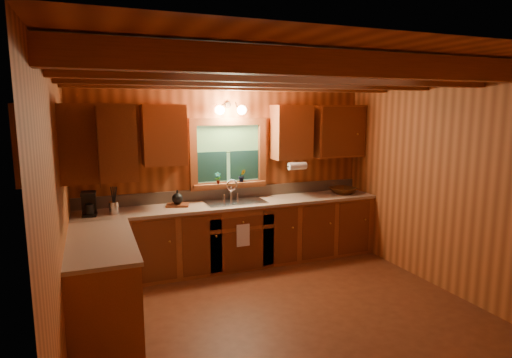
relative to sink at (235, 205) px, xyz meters
The scene contains 20 objects.
room 1.66m from the sink, 90.00° to the right, with size 4.20×4.20×4.20m.
ceiling_beams 2.29m from the sink, 90.00° to the right, with size 4.20×2.54×0.18m.
base_cabinets 0.73m from the sink, 147.14° to the right, with size 4.20×2.22×0.86m.
countertop 0.57m from the sink, 146.97° to the right, with size 4.20×2.24×0.04m.
backsplash 0.31m from the sink, 90.00° to the left, with size 4.20×0.02×0.16m, color #9C8169.
dishwasher_panel 1.79m from the sink, 147.88° to the right, with size 0.02×0.60×0.80m, color white.
upper_cabinets 1.15m from the sink, 162.32° to the right, with size 4.19×1.77×0.78m.
window 0.72m from the sink, 90.00° to the left, with size 1.12×0.08×1.00m.
window_sill 0.34m from the sink, 90.00° to the left, with size 1.06×0.14×0.04m, color brown.
wall_sconce 1.32m from the sink, 90.00° to the left, with size 0.45×0.21×0.17m.
paper_towel_roll 1.06m from the sink, ahead, with size 0.11×0.11×0.27m, color white.
dish_towel 0.48m from the sink, 90.00° to the right, with size 0.18×0.01×0.30m, color white.
sink is the anchor object (origin of this frame).
coffee_maker 1.88m from the sink, behind, with size 0.17×0.21×0.29m.
utensil_crock 1.60m from the sink, behind, with size 0.12×0.12×0.34m.
cutting_board 0.79m from the sink, behind, with size 0.30×0.21×0.03m, color #5F2B14.
teakettle 0.80m from the sink, behind, with size 0.15×0.15×0.19m.
wicker_basket 1.73m from the sink, ahead, with size 0.39×0.39×0.09m, color #48230C.
potted_plant_left 0.45m from the sink, 133.57° to the left, with size 0.09×0.06×0.16m, color #5F2B14.
potted_plant_right 0.47m from the sink, 48.55° to the left, with size 0.10×0.08×0.18m, color #5F2B14.
Camera 1 is at (-1.83, -3.85, 2.18)m, focal length 29.85 mm.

